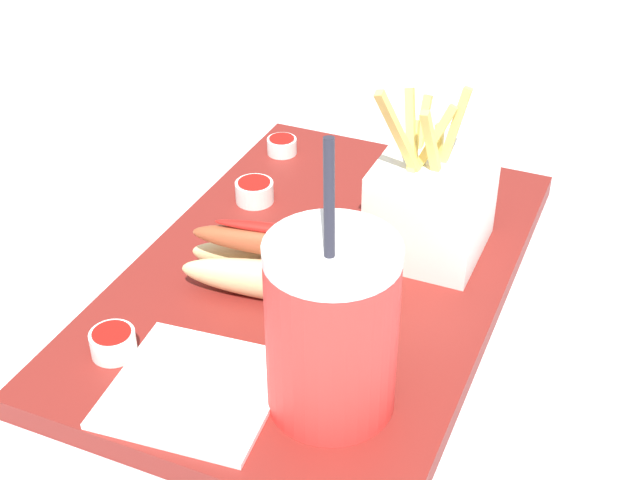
% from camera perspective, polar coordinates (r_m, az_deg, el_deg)
% --- Properties ---
extents(ground_plane, '(2.40, 2.40, 0.02)m').
position_cam_1_polar(ground_plane, '(0.78, 0.00, -3.67)').
color(ground_plane, silver).
extents(food_tray, '(0.48, 0.31, 0.02)m').
position_cam_1_polar(food_tray, '(0.76, 0.00, -2.48)').
color(food_tray, maroon).
rests_on(food_tray, ground_plane).
extents(soda_cup, '(0.09, 0.09, 0.21)m').
position_cam_1_polar(soda_cup, '(0.59, 0.76, -5.68)').
color(soda_cup, red).
rests_on(soda_cup, food_tray).
extents(fries_basket, '(0.10, 0.09, 0.17)m').
position_cam_1_polar(fries_basket, '(0.77, 7.20, 2.31)').
color(fries_basket, white).
rests_on(fries_basket, food_tray).
extents(hot_dog_1, '(0.08, 0.19, 0.06)m').
position_cam_1_polar(hot_dog_1, '(0.72, -1.88, -1.70)').
color(hot_dog_1, '#E5C689').
rests_on(hot_dog_1, food_tray).
extents(ketchup_cup_1, '(0.03, 0.03, 0.02)m').
position_cam_1_polar(ketchup_cup_1, '(0.68, -13.24, -6.43)').
color(ketchup_cup_1, white).
rests_on(ketchup_cup_1, food_tray).
extents(ketchup_cup_2, '(0.03, 0.03, 0.02)m').
position_cam_1_polar(ketchup_cup_2, '(0.93, -2.48, 6.16)').
color(ketchup_cup_2, white).
rests_on(ketchup_cup_2, food_tray).
extents(ketchup_cup_3, '(0.04, 0.04, 0.02)m').
position_cam_1_polar(ketchup_cup_3, '(0.85, -4.26, 3.20)').
color(ketchup_cup_3, white).
rests_on(ketchup_cup_3, food_tray).
extents(napkin_stack, '(0.13, 0.13, 0.00)m').
position_cam_1_polar(napkin_stack, '(0.65, -8.08, -9.53)').
color(napkin_stack, white).
rests_on(napkin_stack, food_tray).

